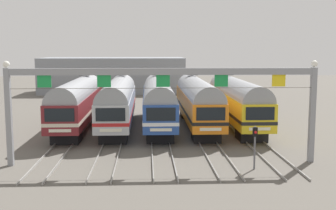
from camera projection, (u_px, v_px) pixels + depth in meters
name	position (u px, v px, depth m)	size (l,w,h in m)	color
ground_plane	(158.00, 127.00, 42.83)	(160.00, 160.00, 0.00)	#5B564F
track_bed	(155.00, 104.00, 59.65)	(17.09, 70.00, 0.15)	gray
commuter_train_maroon	(78.00, 101.00, 42.10)	(2.88, 18.06, 5.05)	maroon
commuter_train_stainless	(118.00, 101.00, 42.28)	(2.88, 18.06, 5.05)	#B2B5BA
commuter_train_blue	(158.00, 100.00, 42.47)	(2.88, 18.06, 5.05)	#284C9E
commuter_train_orange	(197.00, 100.00, 42.66)	(2.88, 18.06, 5.05)	orange
commuter_train_yellow	(237.00, 100.00, 42.85)	(2.88, 18.06, 5.05)	gold
catenary_gantry	(163.00, 87.00, 28.77)	(20.82, 0.44, 6.97)	gray
yard_signal_mast	(255.00, 139.00, 27.79)	(0.28, 0.35, 2.81)	#59595E
maintenance_building	(113.00, 75.00, 76.53)	(24.78, 10.00, 6.10)	gray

